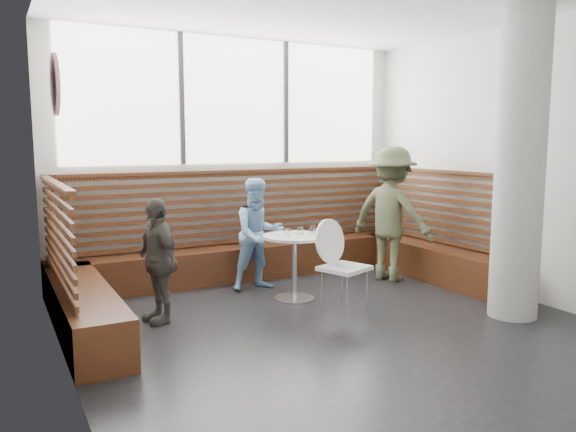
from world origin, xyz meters
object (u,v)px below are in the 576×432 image
cafe_chair (341,258)px  child_left (158,260)px  child_back (259,234)px  adult_man (391,214)px  cafe_table (294,254)px  concrete_column (520,165)px

cafe_chair → child_left: (-1.84, 0.58, 0.05)m
child_back → adult_man: bearing=-12.2°
cafe_table → concrete_column: bearing=-43.1°
cafe_table → adult_man: size_ratio=0.43×
cafe_table → cafe_chair: cafe_chair is taller
cafe_table → cafe_chair: 0.66m
concrete_column → adult_man: bearing=94.4°
cafe_table → child_back: child_back is taller
adult_man → child_left: size_ratio=1.39×
concrete_column → cafe_chair: size_ratio=3.18×
child_left → adult_man: bearing=84.5°
concrete_column → child_back: concrete_column is taller
cafe_chair → adult_man: (1.37, 0.86, 0.29)m
child_back → child_left: size_ratio=1.09×
adult_man → child_left: bearing=73.5°
cafe_chair → adult_man: bearing=11.6°
cafe_chair → concrete_column: bearing=-54.3°
concrete_column → cafe_chair: 2.08m
cafe_chair → child_left: bearing=141.8°
concrete_column → child_back: size_ratio=2.30×
concrete_column → adult_man: (-0.15, 1.88, -0.71)m
concrete_column → child_left: bearing=154.6°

